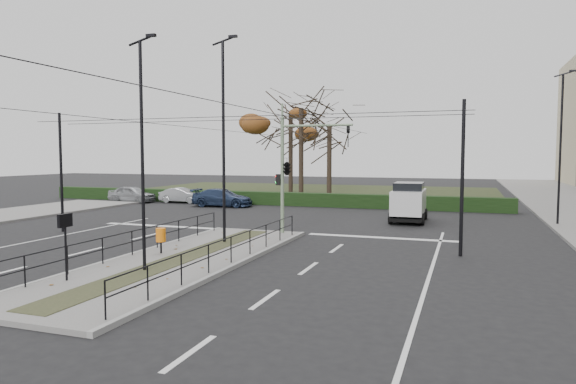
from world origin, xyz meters
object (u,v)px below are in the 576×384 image
bare_tree_near (329,129)px  streetlamp_median_far (224,139)px  traffic_light (289,166)px  parked_car_third (222,198)px  streetlamp_sidewalk (561,147)px  parked_car_first (132,194)px  rust_tree (291,113)px  litter_bin (161,235)px  white_van (409,201)px  streetlamp_median_near (143,153)px  parked_car_second (182,195)px  bare_tree_center (301,115)px  info_panel (65,228)px

bare_tree_near → streetlamp_median_far: bearing=-85.2°
traffic_light → parked_car_third: traffic_light is taller
streetlamp_sidewalk → parked_car_first: 31.27m
parked_car_first → rust_tree: bearing=-32.7°
streetlamp_median_far → parked_car_third: (-7.60, 14.97, -3.91)m
litter_bin → streetlamp_sidewalk: 21.63m
litter_bin → white_van: size_ratio=0.23×
streetlamp_median_near → white_van: 17.95m
parked_car_second → bare_tree_center: size_ratio=0.34×
litter_bin → white_van: bearing=60.4°
bare_tree_center → parked_car_third: bearing=-103.9°
streetlamp_median_far → info_panel: bearing=-100.8°
traffic_light → white_van: traffic_light is taller
litter_bin → bare_tree_center: bearing=97.3°
parked_car_first → rust_tree: size_ratio=0.38×
parked_car_third → white_van: white_van is taller
info_panel → parked_car_third: size_ratio=0.43×
info_panel → bare_tree_near: 33.98m
parked_car_first → litter_bin: bearing=-140.6°
traffic_light → bare_tree_near: bearing=99.9°
streetlamp_median_near → bare_tree_near: (-2.14, 31.75, 2.25)m
parked_car_third → white_van: size_ratio=1.09×
bare_tree_center → bare_tree_near: size_ratio=1.23×
parked_car_third → bare_tree_center: 13.27m
streetlamp_median_far → bare_tree_near: (-2.18, 25.98, 1.64)m
bare_tree_center → traffic_light: bearing=-73.6°
streetlamp_median_near → rust_tree: (-7.09, 35.20, 4.12)m
parked_car_second → bare_tree_near: bearing=-47.9°
traffic_light → litter_bin: traffic_light is taller
litter_bin → parked_car_first: (-15.01, 18.73, -0.15)m
litter_bin → rust_tree: 33.84m
litter_bin → parked_car_second: bearing=118.9°
info_panel → parked_car_second: bearing=113.6°
streetlamp_median_far → white_van: bearing=58.1°
streetlamp_median_near → parked_car_third: 22.31m
streetlamp_sidewalk → parked_car_second: (-26.62, 5.26, -3.74)m
bare_tree_near → white_van: bearing=-60.1°
bare_tree_near → litter_bin: bearing=-88.0°
bare_tree_near → parked_car_first: bearing=-143.6°
streetlamp_sidewalk → parked_car_third: size_ratio=1.79×
bare_tree_center → parked_car_first: bearing=-137.7°
streetlamp_sidewalk → parked_car_first: streetlamp_sidewalk is taller
bare_tree_near → streetlamp_median_near: bearing=-86.1°
litter_bin → parked_car_second: 22.47m
streetlamp_median_near → bare_tree_near: bearing=93.9°
streetlamp_median_far → rust_tree: size_ratio=0.83×
info_panel → streetlamp_median_far: bearing=79.2°
info_panel → streetlamp_median_far: size_ratio=0.23×
white_van → bare_tree_near: bearing=119.9°
rust_tree → streetlamp_median_near: bearing=-78.6°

